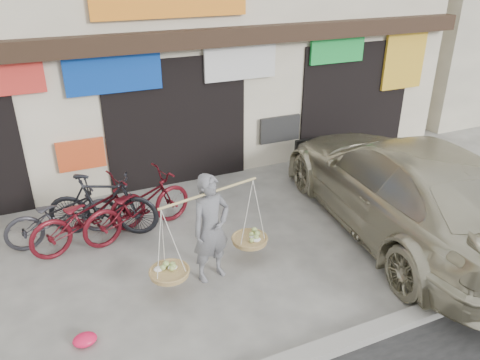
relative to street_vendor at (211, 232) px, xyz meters
name	(u,v)px	position (x,y,z in m)	size (l,w,h in m)	color
ground	(247,268)	(0.58, -0.04, -0.80)	(70.00, 70.00, 0.00)	gray
kerb	(315,353)	(0.58, -2.04, -0.74)	(70.00, 0.25, 0.12)	gray
shophouse_block	(137,5)	(0.58, 6.38, 2.65)	(14.00, 6.32, 7.00)	beige
street_vendor	(211,232)	(0.00, 0.00, 0.00)	(1.98, 0.87, 1.72)	slate
bike_0	(62,215)	(-1.98, 2.01, -0.30)	(0.66, 1.89, 0.99)	#28282D
bike_1	(102,205)	(-1.30, 1.92, -0.22)	(0.55, 1.94, 1.17)	black
bike_2	(138,205)	(-0.73, 1.72, -0.25)	(0.73, 2.09, 1.10)	#510E15
bike_3	(90,215)	(-1.55, 1.72, -0.25)	(0.73, 2.09, 1.10)	#510E15
suv	(403,186)	(3.60, -0.03, 0.06)	(3.13, 6.17, 1.72)	#B6AF92
red_bag	(85,340)	(-2.00, -0.67, -0.73)	(0.31, 0.25, 0.14)	#F51748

